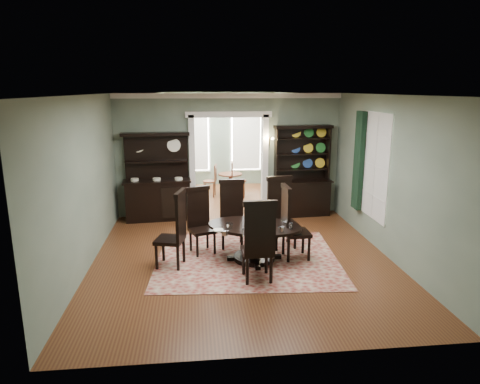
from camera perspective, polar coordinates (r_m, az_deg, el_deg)
The scene contains 19 objects.
room at distance 7.67m, azimuth 0.28°, elevation 2.14°, with size 5.51×6.01×3.01m.
parlor at distance 13.08m, azimuth -2.41°, elevation 6.63°, with size 3.51×3.50×3.01m.
doorway_trim at distance 10.57m, azimuth -1.51°, elevation 5.53°, with size 2.08×0.25×2.57m.
right_window at distance 9.20m, azimuth 16.59°, elevation 3.64°, with size 0.15×1.47×2.12m.
wall_sconce at distance 10.50m, azimuth 3.76°, elevation 6.95°, with size 0.27×0.21×0.21m.
rug at distance 8.10m, azimuth 0.98°, elevation -8.85°, with size 3.34×2.83×0.01m, color maroon.
dining_table at distance 7.89m, azimuth 1.93°, elevation -5.84°, with size 2.05×2.05×0.68m.
centerpiece at distance 7.71m, azimuth 1.98°, elevation -4.15°, with size 1.44×0.92×0.24m.
chair_far_left at distance 8.30m, azimuth -5.37°, elevation -3.48°, with size 0.60×0.59×1.28m.
chair_far_mid at distance 8.60m, azimuth -1.09°, elevation -2.58°, with size 0.52×0.50×1.34m.
chair_far_right at distance 8.61m, azimuth 5.45°, elevation -2.36°, with size 0.60×0.57×1.41m.
chair_end_left at distance 7.61m, azimuth -8.55°, elevation -4.68°, with size 0.60×0.62×1.40m.
chair_end_right at distance 7.94m, azimuth 6.75°, elevation -3.84°, with size 0.51×0.54×1.40m.
chair_near at distance 6.91m, azimuth 2.51°, elevation -6.35°, with size 0.55×0.51×1.42m.
sideboard at distance 10.49m, azimuth -10.94°, elevation 0.31°, with size 1.63×0.68×2.10m.
welsh_dresser at distance 10.77m, azimuth 8.25°, elevation 1.19°, with size 1.47×0.64×2.24m.
parlor_table at distance 12.71m, azimuth -1.31°, elevation 1.46°, with size 0.71×0.71×0.65m.
parlor_chair_left at distance 12.59m, azimuth -3.78°, elevation 1.68°, with size 0.42×0.41×0.95m.
parlor_chair_right at distance 12.45m, azimuth -0.49°, elevation 1.82°, with size 0.46×0.44×1.04m.
Camera 1 is at (-0.84, -7.43, 3.10)m, focal length 32.00 mm.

